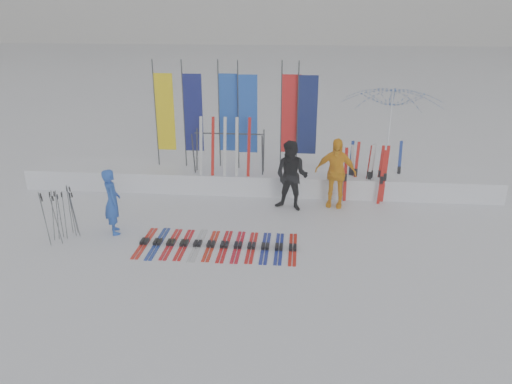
# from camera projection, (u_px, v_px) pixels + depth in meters

# --- Properties ---
(ground) EXTENTS (120.00, 120.00, 0.00)m
(ground) POSITION_uv_depth(u_px,v_px,m) (240.00, 260.00, 11.02)
(ground) COLOR white
(ground) RESTS_ON ground
(snow_bank) EXTENTS (14.00, 1.60, 0.60)m
(snow_bank) POSITION_uv_depth(u_px,v_px,m) (258.00, 178.00, 15.19)
(snow_bank) COLOR white
(snow_bank) RESTS_ON ground
(person_blue) EXTENTS (0.62, 0.71, 1.64)m
(person_blue) POSITION_uv_depth(u_px,v_px,m) (112.00, 202.00, 12.04)
(person_blue) COLOR blue
(person_blue) RESTS_ON ground
(person_black) EXTENTS (1.11, 0.98, 1.91)m
(person_black) POSITION_uv_depth(u_px,v_px,m) (292.00, 176.00, 13.38)
(person_black) COLOR black
(person_black) RESTS_ON ground
(person_yellow) EXTENTS (1.21, 0.70, 1.94)m
(person_yellow) POSITION_uv_depth(u_px,v_px,m) (335.00, 173.00, 13.61)
(person_yellow) COLOR #FFAB10
(person_yellow) RESTS_ON ground
(tent_canopy) EXTENTS (3.67, 3.72, 2.93)m
(tent_canopy) POSITION_uv_depth(u_px,v_px,m) (389.00, 131.00, 16.01)
(tent_canopy) COLOR white
(tent_canopy) RESTS_ON ground
(ski_row) EXTENTS (3.66, 1.70, 0.07)m
(ski_row) POSITION_uv_depth(u_px,v_px,m) (217.00, 245.00, 11.61)
(ski_row) COLOR red
(ski_row) RESTS_ON ground
(pole_cluster) EXTENTS (0.75, 0.79, 1.25)m
(pole_cluster) POSITION_uv_depth(u_px,v_px,m) (61.00, 215.00, 11.79)
(pole_cluster) COLOR #595B60
(pole_cluster) RESTS_ON ground
(feather_flags) EXTENTS (4.82, 0.19, 3.20)m
(feather_flags) POSITION_uv_depth(u_px,v_px,m) (237.00, 114.00, 14.70)
(feather_flags) COLOR #383A3F
(feather_flags) RESTS_ON ground
(ski_rack) EXTENTS (2.04, 0.80, 1.23)m
(ski_rack) POSITION_uv_depth(u_px,v_px,m) (229.00, 147.00, 14.51)
(ski_rack) COLOR #383A3F
(ski_rack) RESTS_ON ground
(upright_skis) EXTENTS (1.72, 0.95, 1.66)m
(upright_skis) POSITION_uv_depth(u_px,v_px,m) (369.00, 172.00, 14.24)
(upright_skis) COLOR silver
(upright_skis) RESTS_ON ground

